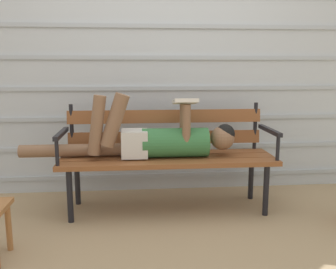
{
  "coord_description": "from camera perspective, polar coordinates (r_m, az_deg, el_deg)",
  "views": [
    {
      "loc": [
        -0.26,
        -2.75,
        1.14
      ],
      "look_at": [
        0.0,
        0.11,
        0.62
      ],
      "focal_mm": 40.02,
      "sensor_mm": 36.0,
      "label": 1
    }
  ],
  "objects": [
    {
      "name": "house_siding",
      "position": [
        3.41,
        -0.85,
        11.62
      ],
      "size": [
        5.19,
        0.08,
        2.43
      ],
      "color": "#B2BCC6",
      "rests_on": "ground"
    },
    {
      "name": "park_bench",
      "position": [
        3.02,
        -0.12,
        -2.4
      ],
      "size": [
        1.68,
        0.5,
        0.84
      ],
      "color": "brown",
      "rests_on": "ground"
    },
    {
      "name": "ground_plane",
      "position": [
        2.99,
        0.2,
        -12.09
      ],
      "size": [
        12.0,
        12.0,
        0.0
      ],
      "primitive_type": "plane",
      "color": "tan"
    },
    {
      "name": "reclining_person",
      "position": [
        2.92,
        -1.65,
        -0.62
      ],
      "size": [
        1.68,
        0.26,
        0.52
      ],
      "color": "#33703D"
    }
  ]
}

